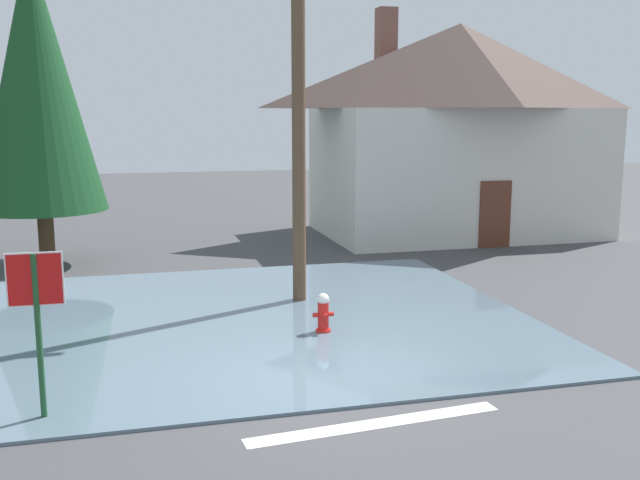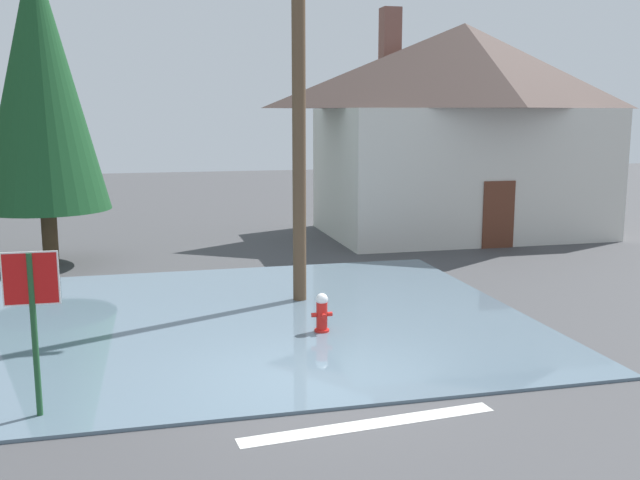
{
  "view_description": "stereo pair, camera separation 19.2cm",
  "coord_description": "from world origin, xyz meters",
  "px_view_note": "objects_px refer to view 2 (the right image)",
  "views": [
    {
      "loc": [
        -2.64,
        -10.07,
        4.0
      ],
      "look_at": [
        1.07,
        4.14,
        1.42
      ],
      "focal_mm": 40.97,
      "sensor_mm": 36.0,
      "label": 1
    },
    {
      "loc": [
        -2.45,
        -10.11,
        4.0
      ],
      "look_at": [
        1.07,
        4.14,
        1.42
      ],
      "focal_mm": 40.97,
      "sensor_mm": 36.0,
      "label": 2
    }
  ],
  "objects_px": {
    "house": "(461,127)",
    "pine_tree_short_left": "(40,80)",
    "fire_hydrant": "(322,314)",
    "utility_pole": "(299,90)",
    "stop_sign_near": "(32,301)"
  },
  "relations": [
    {
      "from": "utility_pole",
      "to": "house",
      "type": "relative_size",
      "value": 0.91
    },
    {
      "from": "fire_hydrant",
      "to": "pine_tree_short_left",
      "type": "relative_size",
      "value": 0.09
    },
    {
      "from": "house",
      "to": "utility_pole",
      "type": "bearing_deg",
      "value": -133.33
    },
    {
      "from": "stop_sign_near",
      "to": "utility_pole",
      "type": "relative_size",
      "value": 0.26
    },
    {
      "from": "fire_hydrant",
      "to": "utility_pole",
      "type": "bearing_deg",
      "value": 87.58
    },
    {
      "from": "stop_sign_near",
      "to": "utility_pole",
      "type": "xyz_separation_m",
      "value": [
        4.62,
        5.07,
        2.83
      ]
    },
    {
      "from": "utility_pole",
      "to": "pine_tree_short_left",
      "type": "relative_size",
      "value": 1.04
    },
    {
      "from": "pine_tree_short_left",
      "to": "utility_pole",
      "type": "bearing_deg",
      "value": -44.03
    },
    {
      "from": "stop_sign_near",
      "to": "fire_hydrant",
      "type": "bearing_deg",
      "value": 31.08
    },
    {
      "from": "fire_hydrant",
      "to": "house",
      "type": "distance_m",
      "value": 12.55
    },
    {
      "from": "fire_hydrant",
      "to": "house",
      "type": "relative_size",
      "value": 0.08
    },
    {
      "from": "fire_hydrant",
      "to": "pine_tree_short_left",
      "type": "distance_m",
      "value": 10.48
    },
    {
      "from": "fire_hydrant",
      "to": "house",
      "type": "xyz_separation_m",
      "value": [
        7.15,
        9.82,
        3.15
      ]
    },
    {
      "from": "house",
      "to": "pine_tree_short_left",
      "type": "distance_m",
      "value": 12.87
    },
    {
      "from": "house",
      "to": "pine_tree_short_left",
      "type": "bearing_deg",
      "value": -170.71
    }
  ]
}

